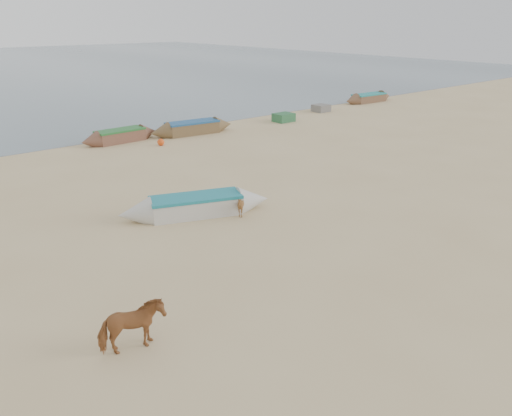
% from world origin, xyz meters
% --- Properties ---
extents(ground, '(140.00, 140.00, 0.00)m').
position_xyz_m(ground, '(0.00, 0.00, 0.00)').
color(ground, tan).
rests_on(ground, ground).
extents(cow_adult, '(1.71, 1.05, 1.35)m').
position_xyz_m(cow_adult, '(-6.89, 0.40, 0.67)').
color(cow_adult, '#975C31').
rests_on(cow_adult, ground).
extents(calf_front, '(0.87, 0.79, 0.90)m').
position_xyz_m(calf_front, '(0.59, 5.69, 0.45)').
color(calf_front, brown).
rests_on(calf_front, ground).
extents(near_canoe, '(6.32, 3.40, 0.84)m').
position_xyz_m(near_canoe, '(-0.74, 6.97, 0.42)').
color(near_canoe, beige).
rests_on(near_canoe, ground).
extents(waterline_canoes, '(61.19, 3.48, 0.90)m').
position_xyz_m(waterline_canoes, '(-2.46, 20.74, 0.42)').
color(waterline_canoes, brown).
rests_on(waterline_canoes, ground).
extents(beach_clutter, '(44.15, 5.17, 0.64)m').
position_xyz_m(beach_clutter, '(3.74, 19.88, 0.30)').
color(beach_clutter, '#295B36').
rests_on(beach_clutter, ground).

